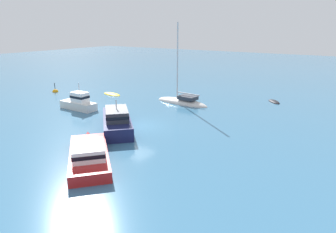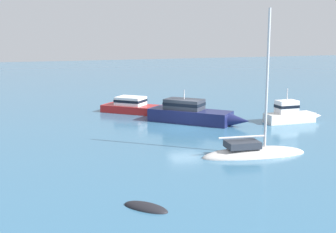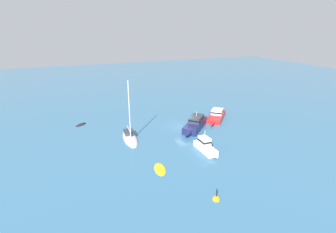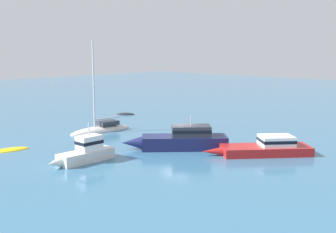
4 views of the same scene
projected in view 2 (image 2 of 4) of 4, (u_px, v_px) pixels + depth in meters
The scene contains 6 objects.
ground_plane at pixel (185, 127), 36.65m from camera, with size 160.00×160.00×0.00m, color teal.
powerboat at pixel (192, 113), 38.07m from camera, with size 7.02×7.04×2.65m.
rib at pixel (146, 208), 20.02m from camera, with size 2.22×2.06×0.45m.
ketch at pixel (253, 153), 28.35m from camera, with size 2.48×6.70×9.22m.
powerboat_1 at pixel (138, 107), 42.63m from camera, with size 6.59×7.13×1.43m.
launch at pixel (291, 114), 38.22m from camera, with size 1.39×5.14×2.79m.
Camera 2 is at (-33.57, 12.72, 7.52)m, focal length 50.40 mm.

